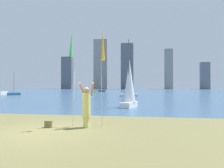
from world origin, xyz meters
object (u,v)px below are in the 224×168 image
Objects in this scene: sailboat_4 at (3,93)px; kite_flag_right at (103,46)px; bag at (48,124)px; sailboat_8 at (14,93)px; sailboat_3 at (130,89)px; sailboat_7 at (129,85)px; person at (86,105)px; sailboat_0 at (102,91)px; kite_flag_left at (72,47)px.

kite_flag_right is at bearing -46.20° from sailboat_4.
bag is 33.18m from sailboat_8.
sailboat_3 reaches higher than bag.
sailboat_7 reaches higher than kite_flag_right.
person is 0.52× the size of sailboat_3.
sailboat_0 is at bearing 61.60° from sailboat_8.
bag is at bearing -94.90° from sailboat_3.
sailboat_3 is at bearing 87.38° from kite_flag_left.
kite_flag_right is 1.07× the size of sailboat_4.
kite_flag_right is 1.19× the size of sailboat_3.
sailboat_8 is (-23.21, 17.84, -1.58)m from sailboat_7.
sailboat_4 is (-25.73, 26.83, -3.26)m from kite_flag_right.
person is 2.77m from kite_flag_right.
sailboat_8 is at bearing 131.28° from kite_flag_right.
sailboat_3 is 25.77m from sailboat_4.
bag is at bearing -81.21° from sailboat_0.
bag is at bearing -161.72° from kite_flag_right.
sailboat_0 is at bearing 91.83° from person.
sailboat_0 is at bearing 104.57° from sailboat_7.
sailboat_0 reaches higher than person.
person is 0.39× the size of sailboat_0.
person is 0.47× the size of sailboat_4.
sailboat_7 is (0.75, 7.74, -1.73)m from kite_flag_right.
person is 6.26× the size of bag.
sailboat_0 is at bearing 54.22° from sailboat_4.
sailboat_8 reaches higher than sailboat_4.
kite_flag_left is 24.62m from sailboat_3.
bag is 24.75m from sailboat_3.
sailboat_4 is (-23.47, 27.57, 0.21)m from bag.
sailboat_4 is (-25.58, 2.94, -0.93)m from sailboat_3.
bag is (-2.26, -0.75, -3.47)m from kite_flag_right.
sailboat_0 is 27.05m from sailboat_4.
sailboat_4 reaches higher than person.
person is 0.44× the size of kite_flag_right.
kite_flag_right is 0.78× the size of sailboat_7.
sailboat_7 is at bearing -37.55° from sailboat_8.
sailboat_8 reaches higher than sailboat_3.
sailboat_3 is (-0.15, 23.88, -2.33)m from kite_flag_right.
kite_flag_left reaches higher than bag.
sailboat_0 reaches higher than sailboat_3.
kite_flag_left reaches higher than person.
sailboat_7 reaches higher than sailboat_4.
sailboat_8 is (-12.54, -23.19, 0.02)m from sailboat_0.
sailboat_3 is (0.49, 24.37, 0.32)m from person.
sailboat_4 is (-15.81, -21.94, 0.08)m from sailboat_0.
bag is 9.17m from sailboat_7.
sailboat_7 reaches higher than sailboat_0.
sailboat_0 is 1.16× the size of sailboat_8.
sailboat_0 is 1.21× the size of sailboat_4.
kite_flag_right is (0.63, 0.48, 2.65)m from person.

